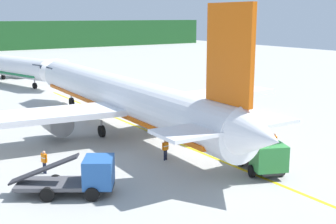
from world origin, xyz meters
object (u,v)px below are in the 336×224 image
crew_loader_left (165,148)px  service_truck_baggage (260,152)px  airliner_foreground (122,97)px  crew_loader_right (44,160)px  cargo_container_near (204,132)px  crew_marshaller (274,142)px  service_truck_catering (82,177)px

crew_loader_left → service_truck_baggage: bearing=-51.6°
airliner_foreground → crew_loader_right: (-10.29, -7.57, -2.39)m
cargo_container_near → crew_loader_left: bearing=-158.2°
crew_marshaller → service_truck_baggage: bearing=-150.9°
crew_loader_right → service_truck_catering: bearing=-81.7°
crew_marshaller → crew_loader_left: 9.03m
crew_loader_right → crew_loader_left: bearing=-14.4°
service_truck_baggage → cargo_container_near: (1.01, 7.90, -0.39)m
cargo_container_near → crew_marshaller: 6.42m
airliner_foreground → crew_loader_left: airliner_foreground is taller
cargo_container_near → crew_marshaller: (2.77, -5.79, 0.03)m
service_truck_catering → service_truck_baggage: bearing=-12.8°
crew_loader_right → crew_marshaller: bearing=-18.9°
cargo_container_near → crew_loader_left: 5.94m
cargo_container_near → crew_marshaller: cargo_container_near is taller
airliner_foreground → service_truck_baggage: bearing=-78.8°
service_truck_catering → crew_marshaller: (16.40, -0.75, -0.14)m
service_truck_catering → crew_marshaller: bearing=-2.6°
service_truck_baggage → crew_loader_left: size_ratio=3.46×
crew_loader_left → crew_loader_right: bearing=165.6°
service_truck_catering → crew_marshaller: 16.42m
service_truck_catering → crew_marshaller: service_truck_catering is taller
service_truck_baggage → cargo_container_near: 7.97m
cargo_container_near → crew_marshaller: bearing=-64.4°
airliner_foreground → cargo_container_near: bearing=-61.8°
service_truck_catering → cargo_container_near: bearing=20.3°
airliner_foreground → service_truck_catering: airliner_foreground is taller
service_truck_baggage → service_truck_catering: service_truck_catering is taller
crew_marshaller → cargo_container_near: bearing=115.6°
service_truck_baggage → crew_marshaller: service_truck_baggage is taller
airliner_foreground → service_truck_baggage: airliner_foreground is taller
airliner_foreground → cargo_container_near: size_ratio=19.63×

